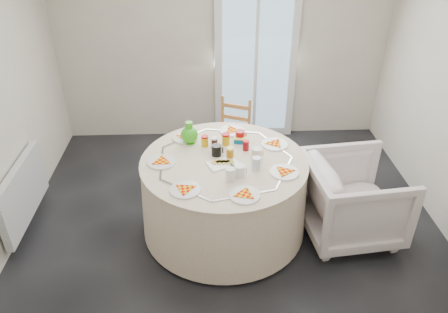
{
  "coord_description": "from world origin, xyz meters",
  "views": [
    {
      "loc": [
        -0.21,
        -3.17,
        2.79
      ],
      "look_at": [
        -0.07,
        0.07,
        0.8
      ],
      "focal_mm": 35.0,
      "sensor_mm": 36.0,
      "label": 1
    }
  ],
  "objects_px": {
    "wooden_chair": "(231,132)",
    "table": "(224,196)",
    "armchair": "(353,198)",
    "green_pitcher": "(189,132)",
    "radiator": "(23,193)"
  },
  "relations": [
    {
      "from": "radiator",
      "to": "table",
      "type": "xyz_separation_m",
      "value": [
        1.87,
        -0.13,
        -0.01
      ]
    },
    {
      "from": "table",
      "to": "green_pitcher",
      "type": "distance_m",
      "value": 0.67
    },
    {
      "from": "wooden_chair",
      "to": "green_pitcher",
      "type": "xyz_separation_m",
      "value": [
        -0.44,
        -0.73,
        0.4
      ]
    },
    {
      "from": "table",
      "to": "wooden_chair",
      "type": "xyz_separation_m",
      "value": [
        0.13,
        1.06,
        0.09
      ]
    },
    {
      "from": "table",
      "to": "wooden_chair",
      "type": "relative_size",
      "value": 1.82
    },
    {
      "from": "wooden_chair",
      "to": "armchair",
      "type": "relative_size",
      "value": 0.98
    },
    {
      "from": "radiator",
      "to": "green_pitcher",
      "type": "height_order",
      "value": "green_pitcher"
    },
    {
      "from": "radiator",
      "to": "wooden_chair",
      "type": "distance_m",
      "value": 2.21
    },
    {
      "from": "radiator",
      "to": "wooden_chair",
      "type": "xyz_separation_m",
      "value": [
        2.0,
        0.93,
        0.09
      ]
    },
    {
      "from": "wooden_chair",
      "to": "table",
      "type": "bearing_deg",
      "value": -73.94
    },
    {
      "from": "table",
      "to": "armchair",
      "type": "relative_size",
      "value": 1.79
    },
    {
      "from": "table",
      "to": "armchair",
      "type": "height_order",
      "value": "armchair"
    },
    {
      "from": "radiator",
      "to": "green_pitcher",
      "type": "bearing_deg",
      "value": 7.54
    },
    {
      "from": "table",
      "to": "armchair",
      "type": "distance_m",
      "value": 1.17
    },
    {
      "from": "green_pitcher",
      "to": "armchair",
      "type": "bearing_deg",
      "value": -19.31
    }
  ]
}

